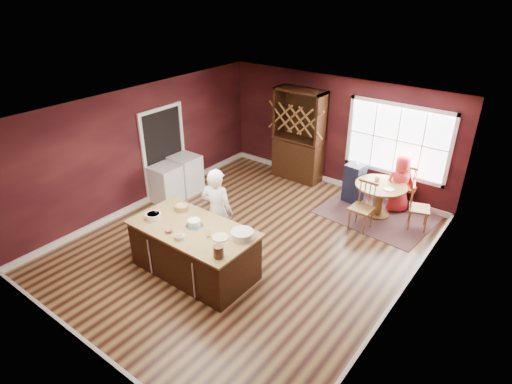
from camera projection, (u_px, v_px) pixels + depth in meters
room_shell at (248, 183)px, 7.88m from camera, size 7.00×7.00×7.00m
window at (397, 140)px, 9.46m from camera, size 2.36×0.10×1.66m
doorway at (164, 153)px, 10.05m from camera, size 0.08×1.26×2.13m
kitchen_island at (194, 251)px, 7.55m from camera, size 2.24×1.18×0.92m
dining_table at (380, 194)px, 9.28m from camera, size 1.10×1.10×0.75m
baker at (217, 212)px, 7.91m from camera, size 0.72×0.56×1.74m
layer_cake at (194, 223)px, 7.34m from camera, size 0.31×0.31×0.12m
bowl_blue at (153, 216)px, 7.56m from camera, size 0.28×0.28×0.11m
bowl_yellow at (182, 208)px, 7.85m from camera, size 0.26×0.26×0.10m
bowl_pink at (169, 231)px, 7.18m from camera, size 0.13×0.13×0.05m
bowl_olive at (180, 237)px, 7.01m from camera, size 0.18×0.18×0.07m
drinking_glass at (208, 233)px, 7.04m from camera, size 0.08×0.08×0.16m
dinner_plate at (220, 237)px, 7.04m from camera, size 0.28×0.28×0.02m
white_tub at (242, 235)px, 7.02m from camera, size 0.38×0.38×0.13m
stoneware_crock at (218, 252)px, 6.53m from camera, size 0.17×0.17×0.20m
rug at (377, 215)px, 9.53m from camera, size 2.48×2.01×0.01m
chair_east at (420, 207)px, 8.82m from camera, size 0.52×0.53×1.02m
chair_south at (362, 207)px, 8.78m from camera, size 0.45×0.43×1.06m
chair_north at (407, 185)px, 9.65m from camera, size 0.50×0.48×1.09m
seated_woman at (400, 184)px, 9.42m from camera, size 0.77×0.72×1.33m
high_chair at (354, 182)px, 9.90m from camera, size 0.42×0.42×0.96m
toddler at (357, 168)px, 9.81m from camera, size 0.18×0.14×0.26m
table_plate at (389, 189)px, 8.97m from camera, size 0.22×0.22×0.02m
table_cup at (377, 179)px, 9.33m from camera, size 0.14×0.14×0.09m
hutch at (299, 135)px, 10.72m from camera, size 1.27×0.53×2.33m
washer at (166, 184)px, 9.91m from camera, size 0.61×0.59×0.88m
dryer at (186, 174)px, 10.36m from camera, size 0.63×0.61×0.92m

